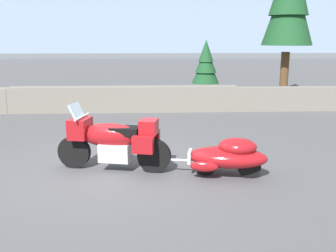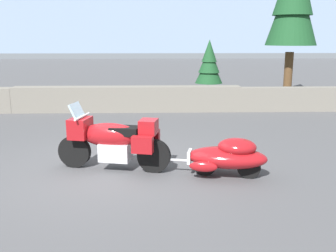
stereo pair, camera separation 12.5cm
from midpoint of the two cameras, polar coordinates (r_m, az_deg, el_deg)
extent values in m
plane|color=#4C4C4F|center=(7.95, -8.69, -6.27)|extent=(80.00, 80.00, 0.00)
cube|color=slate|center=(13.83, -5.75, 3.96)|extent=(8.00, 0.58, 0.89)
cube|color=#7F93AD|center=(103.73, -2.38, 15.97)|extent=(240.00, 80.00, 16.00)
cylinder|color=black|center=(8.10, -13.14, -3.65)|extent=(0.67, 0.28, 0.66)
cylinder|color=black|center=(7.60, -1.63, -4.41)|extent=(0.67, 0.28, 0.66)
cube|color=silver|center=(7.78, -7.23, -3.71)|extent=(0.68, 0.56, 0.36)
ellipsoid|color=maroon|center=(7.72, -8.01, -1.32)|extent=(1.27, 0.69, 0.48)
cube|color=maroon|center=(7.91, -12.33, -0.25)|extent=(0.46, 0.59, 0.40)
cube|color=#9EB7C6|center=(7.86, -12.78, 2.10)|extent=(0.28, 0.47, 0.34)
cube|color=black|center=(7.61, -5.89, -0.70)|extent=(0.62, 0.47, 0.16)
cube|color=maroon|center=(7.47, -2.41, -0.12)|extent=(0.40, 0.46, 0.28)
cube|color=maroon|center=(7.27, -3.30, -2.78)|extent=(0.42, 0.24, 0.32)
cube|color=maroon|center=(7.83, -2.25, -1.61)|extent=(0.42, 0.24, 0.32)
cylinder|color=silver|center=(7.85, -12.08, 1.37)|extent=(0.19, 0.69, 0.04)
cylinder|color=silver|center=(8.01, -12.91, -1.96)|extent=(0.26, 0.12, 0.54)
cylinder|color=black|center=(7.49, 5.93, -5.61)|extent=(0.45, 0.19, 0.44)
cylinder|color=black|center=(7.48, 12.27, -5.89)|extent=(0.45, 0.19, 0.44)
ellipsoid|color=maroon|center=(7.43, 9.14, -4.59)|extent=(1.61, 0.99, 0.40)
ellipsoid|color=maroon|center=(7.36, 10.60, -3.02)|extent=(0.82, 0.70, 0.32)
cube|color=silver|center=(7.48, 3.67, -4.48)|extent=(0.13, 0.33, 0.24)
ellipsoid|color=maroon|center=(7.17, 5.72, -5.97)|extent=(0.54, 0.25, 0.20)
ellipsoid|color=maroon|center=(7.78, 6.14, -4.45)|extent=(0.54, 0.25, 0.20)
cylinder|color=silver|center=(7.56, 0.72, -4.98)|extent=(0.69, 0.20, 0.05)
cylinder|color=brown|center=(16.57, 17.43, 6.87)|extent=(0.34, 0.34, 2.01)
cone|color=#194723|center=(16.54, 18.12, 16.72)|extent=(1.99, 1.99, 3.17)
cylinder|color=brown|center=(15.55, 6.19, 4.63)|extent=(0.20, 0.20, 0.72)
cone|color=#194723|center=(15.44, 6.28, 8.41)|extent=(1.08, 1.08, 1.14)
cone|color=#194723|center=(15.42, 6.31, 9.68)|extent=(0.83, 0.83, 1.00)
cone|color=#194723|center=(15.40, 6.35, 10.96)|extent=(0.59, 0.59, 0.86)
camera|label=1|loc=(0.06, -89.54, 0.11)|focal=41.45mm
camera|label=2|loc=(0.06, 90.46, -0.11)|focal=41.45mm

